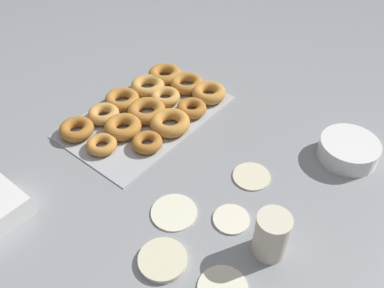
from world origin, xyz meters
name	(u,v)px	position (x,y,z in m)	size (l,w,h in m)	color
ground_plane	(207,178)	(0.00, 0.00, 0.00)	(3.00, 3.00, 0.00)	gray
pancake_0	(252,176)	(-0.07, 0.09, 0.00)	(0.10, 0.10, 0.01)	beige
pancake_1	(223,288)	(0.21, 0.21, 0.00)	(0.10, 0.10, 0.01)	silver
pancake_2	(174,212)	(0.13, 0.01, 0.00)	(0.11, 0.11, 0.01)	silver
pancake_3	(163,260)	(0.24, 0.07, 0.01)	(0.10, 0.10, 0.01)	beige
pancake_4	(231,219)	(0.07, 0.12, 0.00)	(0.08, 0.08, 0.01)	silver
donut_tray	(150,107)	(-0.10, -0.29, 0.02)	(0.48, 0.30, 0.04)	#ADAFB5
batter_bowl	(348,150)	(-0.29, 0.24, 0.03)	(0.15, 0.15, 0.05)	white
paper_cup	(271,235)	(0.08, 0.23, 0.05)	(0.07, 0.07, 0.11)	beige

